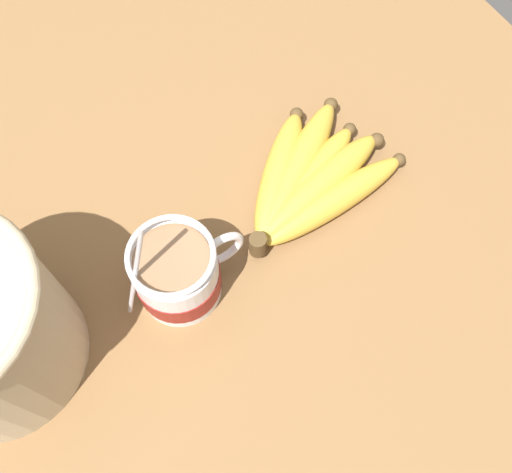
# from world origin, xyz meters

# --- Properties ---
(table) EXTENTS (1.03, 1.03, 0.03)m
(table) POSITION_xyz_m (0.00, 0.00, 0.02)
(table) COLOR brown
(table) RESTS_ON ground
(coffee_mug) EXTENTS (0.14, 0.09, 0.17)m
(coffee_mug) POSITION_xyz_m (-0.08, -0.02, 0.08)
(coffee_mug) COLOR silver
(coffee_mug) RESTS_ON table
(banana_bunch) EXTENTS (0.23, 0.17, 0.04)m
(banana_bunch) POSITION_xyz_m (0.11, 0.01, 0.05)
(banana_bunch) COLOR #4C381E
(banana_bunch) RESTS_ON table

